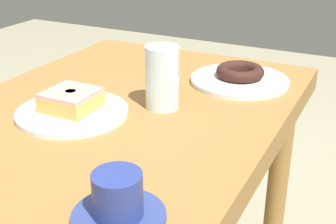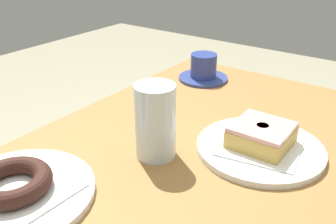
# 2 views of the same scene
# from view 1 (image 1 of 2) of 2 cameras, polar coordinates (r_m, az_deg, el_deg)

# --- Properties ---
(table) EXTENTS (0.92, 0.67, 0.70)m
(table) POSITION_cam_1_polar(r_m,az_deg,el_deg) (1.04, -5.97, -4.40)
(table) COLOR olive
(table) RESTS_ON ground_plane
(plate_glazed_square) EXTENTS (0.23, 0.23, 0.01)m
(plate_glazed_square) POSITION_cam_1_polar(r_m,az_deg,el_deg) (0.97, -11.75, -0.05)
(plate_glazed_square) COLOR white
(plate_glazed_square) RESTS_ON table
(napkin_glazed_square) EXTENTS (0.16, 0.16, 0.00)m
(napkin_glazed_square) POSITION_cam_1_polar(r_m,az_deg,el_deg) (0.97, -11.79, 0.35)
(napkin_glazed_square) COLOR white
(napkin_glazed_square) RESTS_ON plate_glazed_square
(donut_glazed_square) EXTENTS (0.10, 0.10, 0.04)m
(donut_glazed_square) POSITION_cam_1_polar(r_m,az_deg,el_deg) (0.96, -11.89, 1.50)
(donut_glazed_square) COLOR gold
(donut_glazed_square) RESTS_ON napkin_glazed_square
(plate_chocolate_ring) EXTENTS (0.24, 0.24, 0.01)m
(plate_chocolate_ring) POSITION_cam_1_polar(r_m,az_deg,el_deg) (1.14, 8.84, 3.89)
(plate_chocolate_ring) COLOR white
(plate_chocolate_ring) RESTS_ON table
(napkin_chocolate_ring) EXTENTS (0.16, 0.16, 0.00)m
(napkin_chocolate_ring) POSITION_cam_1_polar(r_m,az_deg,el_deg) (1.14, 8.86, 4.23)
(napkin_chocolate_ring) COLOR white
(napkin_chocolate_ring) RESTS_ON plate_chocolate_ring
(donut_chocolate_ring) EXTENTS (0.12, 0.12, 0.03)m
(donut_chocolate_ring) POSITION_cam_1_polar(r_m,az_deg,el_deg) (1.13, 8.91, 4.97)
(donut_chocolate_ring) COLOR #351B15
(donut_chocolate_ring) RESTS_ON napkin_chocolate_ring
(water_glass) EXTENTS (0.07, 0.07, 0.13)m
(water_glass) POSITION_cam_1_polar(r_m,az_deg,el_deg) (0.96, -0.72, 4.29)
(water_glass) COLOR silver
(water_glass) RESTS_ON table
(coffee_cup) EXTENTS (0.13, 0.13, 0.07)m
(coffee_cup) POSITION_cam_1_polar(r_m,az_deg,el_deg) (0.64, -6.21, -10.81)
(coffee_cup) COLOR navy
(coffee_cup) RESTS_ON table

